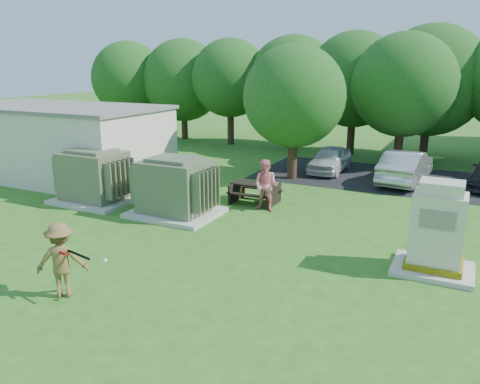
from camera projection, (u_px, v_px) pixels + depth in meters
The scene contains 14 objects.
ground at pixel (168, 281), 11.54m from camera, with size 120.00×120.00×0.00m, color #2D6619.
service_building at pixel (58, 143), 21.87m from camera, with size 10.00×5.00×3.20m, color beige.
service_building_roof at pixel (54, 107), 21.42m from camera, with size 10.20×5.20×0.15m, color slate.
transformer_left at pixel (94, 177), 17.95m from camera, with size 3.00×2.40×2.07m.
transformer_right at pixel (175, 188), 16.37m from camera, with size 3.00×2.40×2.07m.
generator_cabinet at pixel (437, 233), 11.81m from camera, with size 1.97×1.61×2.40m.
picnic_table at pixel (255, 191), 17.92m from camera, with size 1.80×1.35×0.77m.
batter at pixel (61, 260), 10.60m from camera, with size 1.15×0.66×1.77m, color brown.
person_by_generator at pixel (430, 235), 12.07m from camera, with size 0.67×0.44×1.83m, color black.
person_at_picnic at pixel (266, 186), 16.81m from camera, with size 0.92×0.72×1.90m, color pink.
car_white at pixel (330, 159), 23.10m from camera, with size 1.50×3.73×1.27m, color silver.
car_silver_a at pixel (406, 167), 20.91m from camera, with size 1.57×4.51×1.49m, color #AAAAAF.
batting_equipment at pixel (79, 255), 10.21m from camera, with size 1.06×0.41×0.19m.
tree_row at pixel (385, 83), 25.69m from camera, with size 41.30×13.30×7.30m.
Camera 1 is at (6.26, -8.67, 5.18)m, focal length 35.00 mm.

